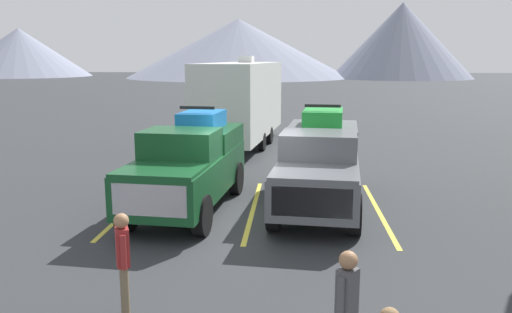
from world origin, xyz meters
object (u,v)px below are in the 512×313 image
(pickup_truck_b, at_px, (320,161))
(camper_trailer_a, at_px, (241,99))
(person_a, at_px, (123,258))
(person_c, at_px, (347,306))
(pickup_truck_a, at_px, (190,163))

(pickup_truck_b, bearing_deg, camper_trailer_a, 108.36)
(person_a, bearing_deg, camper_trailer_a, 89.23)
(person_c, bearing_deg, pickup_truck_a, 115.16)
(pickup_truck_b, xyz_separation_m, person_a, (-3.22, -6.34, -0.25))
(camper_trailer_a, relative_size, person_a, 5.57)
(camper_trailer_a, relative_size, person_c, 5.55)
(pickup_truck_a, xyz_separation_m, pickup_truck_b, (3.37, 0.53, -0.00))
(pickup_truck_a, xyz_separation_m, person_a, (0.15, -5.81, -0.25))
(person_a, xyz_separation_m, person_c, (3.18, -1.29, 0.00))
(pickup_truck_b, relative_size, person_c, 3.65)
(pickup_truck_a, xyz_separation_m, camper_trailer_a, (0.36, 9.60, 0.87))
(person_a, height_order, person_c, person_c)
(camper_trailer_a, height_order, person_a, camper_trailer_a)
(camper_trailer_a, xyz_separation_m, person_c, (2.97, -16.70, -1.12))
(pickup_truck_a, bearing_deg, person_a, -88.48)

